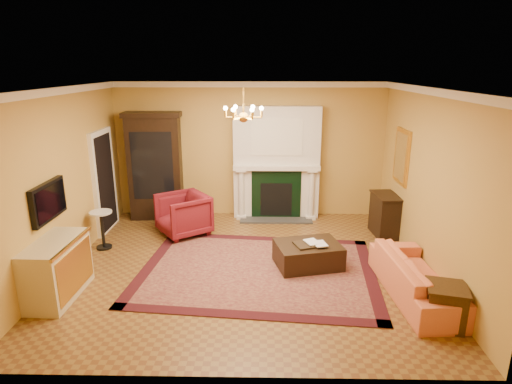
{
  "coord_description": "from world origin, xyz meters",
  "views": [
    {
      "loc": [
        0.32,
        -6.72,
        3.32
      ],
      "look_at": [
        0.19,
        0.3,
        1.25
      ],
      "focal_mm": 30.0,
      "sensor_mm": 36.0,
      "label": 1
    }
  ],
  "objects_px": {
    "commode": "(56,269)",
    "leather_ottoman": "(308,254)",
    "end_table": "(445,307)",
    "pedestal_table": "(102,227)",
    "coral_sofa": "(418,271)",
    "console_table": "(385,216)",
    "wingback_armchair": "(183,213)",
    "china_cabinet": "(156,168)"
  },
  "relations": [
    {
      "from": "commode",
      "to": "leather_ottoman",
      "type": "xyz_separation_m",
      "value": [
        3.82,
        1.08,
        -0.23
      ]
    },
    {
      "from": "end_table",
      "to": "leather_ottoman",
      "type": "bearing_deg",
      "value": 133.46
    },
    {
      "from": "pedestal_table",
      "to": "commode",
      "type": "bearing_deg",
      "value": -90.97
    },
    {
      "from": "coral_sofa",
      "to": "console_table",
      "type": "bearing_deg",
      "value": -7.95
    },
    {
      "from": "coral_sofa",
      "to": "pedestal_table",
      "type": "bearing_deg",
      "value": 68.66
    },
    {
      "from": "wingback_armchair",
      "to": "end_table",
      "type": "distance_m",
      "value": 5.11
    },
    {
      "from": "wingback_armchair",
      "to": "commode",
      "type": "bearing_deg",
      "value": -64.69
    },
    {
      "from": "commode",
      "to": "console_table",
      "type": "relative_size",
      "value": 1.45
    },
    {
      "from": "china_cabinet",
      "to": "leather_ottoman",
      "type": "relative_size",
      "value": 2.12
    },
    {
      "from": "console_table",
      "to": "leather_ottoman",
      "type": "height_order",
      "value": "console_table"
    },
    {
      "from": "commode",
      "to": "end_table",
      "type": "height_order",
      "value": "commode"
    },
    {
      "from": "end_table",
      "to": "wingback_armchair",
      "type": "bearing_deg",
      "value": 142.08
    },
    {
      "from": "china_cabinet",
      "to": "end_table",
      "type": "relative_size",
      "value": 4.15
    },
    {
      "from": "china_cabinet",
      "to": "coral_sofa",
      "type": "xyz_separation_m",
      "value": [
        4.71,
        -3.42,
        -0.73
      ]
    },
    {
      "from": "china_cabinet",
      "to": "end_table",
      "type": "bearing_deg",
      "value": -44.83
    },
    {
      "from": "coral_sofa",
      "to": "commode",
      "type": "bearing_deg",
      "value": 87.12
    },
    {
      "from": "coral_sofa",
      "to": "leather_ottoman",
      "type": "xyz_separation_m",
      "value": [
        -1.53,
        0.96,
        -0.19
      ]
    },
    {
      "from": "wingback_armchair",
      "to": "leather_ottoman",
      "type": "xyz_separation_m",
      "value": [
        2.4,
        -1.42,
        -0.25
      ]
    },
    {
      "from": "commode",
      "to": "console_table",
      "type": "height_order",
      "value": "commode"
    },
    {
      "from": "end_table",
      "to": "commode",
      "type": "bearing_deg",
      "value": 173.3
    },
    {
      "from": "commode",
      "to": "console_table",
      "type": "bearing_deg",
      "value": 26.45
    },
    {
      "from": "wingback_armchair",
      "to": "coral_sofa",
      "type": "distance_m",
      "value": 4.59
    },
    {
      "from": "wingback_armchair",
      "to": "leather_ottoman",
      "type": "relative_size",
      "value": 0.87
    },
    {
      "from": "wingback_armchair",
      "to": "leather_ottoman",
      "type": "height_order",
      "value": "wingback_armchair"
    },
    {
      "from": "commode",
      "to": "leather_ottoman",
      "type": "bearing_deg",
      "value": 17.37
    },
    {
      "from": "coral_sofa",
      "to": "end_table",
      "type": "bearing_deg",
      "value": -176.81
    },
    {
      "from": "china_cabinet",
      "to": "commode",
      "type": "bearing_deg",
      "value": -104.04
    },
    {
      "from": "wingback_armchair",
      "to": "end_table",
      "type": "bearing_deg",
      "value": 16.95
    },
    {
      "from": "end_table",
      "to": "console_table",
      "type": "relative_size",
      "value": 0.67
    },
    {
      "from": "console_table",
      "to": "leather_ottoman",
      "type": "distance_m",
      "value": 2.25
    },
    {
      "from": "coral_sofa",
      "to": "wingback_armchair",
      "type": "bearing_deg",
      "value": 54.64
    },
    {
      "from": "coral_sofa",
      "to": "end_table",
      "type": "relative_size",
      "value": 3.82
    },
    {
      "from": "china_cabinet",
      "to": "leather_ottoman",
      "type": "distance_m",
      "value": 4.12
    },
    {
      "from": "china_cabinet",
      "to": "commode",
      "type": "distance_m",
      "value": 3.67
    },
    {
      "from": "pedestal_table",
      "to": "leather_ottoman",
      "type": "height_order",
      "value": "pedestal_table"
    },
    {
      "from": "commode",
      "to": "console_table",
      "type": "xyz_separation_m",
      "value": [
        5.51,
        2.56,
        -0.03
      ]
    },
    {
      "from": "commode",
      "to": "pedestal_table",
      "type": "bearing_deg",
      "value": 90.56
    },
    {
      "from": "coral_sofa",
      "to": "china_cabinet",
      "type": "bearing_deg",
      "value": 49.75
    },
    {
      "from": "coral_sofa",
      "to": "console_table",
      "type": "distance_m",
      "value": 2.44
    },
    {
      "from": "china_cabinet",
      "to": "console_table",
      "type": "relative_size",
      "value": 2.78
    },
    {
      "from": "china_cabinet",
      "to": "wingback_armchair",
      "type": "height_order",
      "value": "china_cabinet"
    },
    {
      "from": "wingback_armchair",
      "to": "coral_sofa",
      "type": "xyz_separation_m",
      "value": [
        3.93,
        -2.38,
        -0.06
      ]
    }
  ]
}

